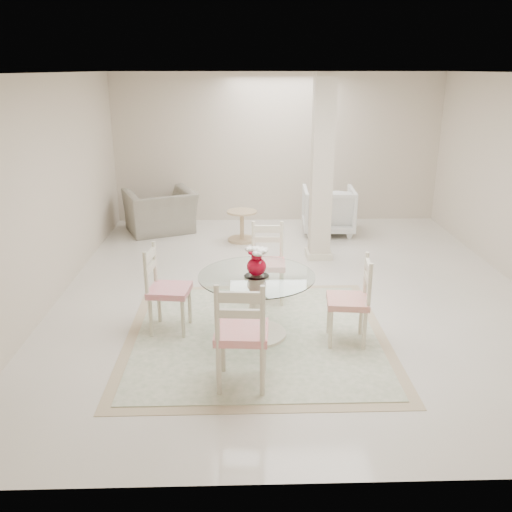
{
  "coord_description": "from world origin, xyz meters",
  "views": [
    {
      "loc": [
        -0.7,
        -6.54,
        2.75
      ],
      "look_at": [
        -0.53,
        -1.08,
        0.85
      ],
      "focal_mm": 38.0,
      "sensor_mm": 36.0,
      "label": 1
    }
  ],
  "objects_px": {
    "dining_chair_east": "(355,294)",
    "dining_chair_west": "(163,283)",
    "column": "(322,170)",
    "red_vase": "(257,261)",
    "dining_chair_north": "(267,256)",
    "armchair_white": "(328,210)",
    "recliner_taupe": "(160,211)",
    "side_table": "(242,227)",
    "dining_chair_south": "(241,327)",
    "dining_table": "(257,306)"
  },
  "relations": [
    {
      "from": "recliner_taupe",
      "to": "armchair_white",
      "type": "height_order",
      "value": "armchair_white"
    },
    {
      "from": "red_vase",
      "to": "dining_chair_north",
      "type": "relative_size",
      "value": 0.29
    },
    {
      "from": "dining_chair_north",
      "to": "recliner_taupe",
      "type": "distance_m",
      "value": 3.48
    },
    {
      "from": "dining_chair_east",
      "to": "dining_chair_north",
      "type": "bearing_deg",
      "value": -138.11
    },
    {
      "from": "recliner_taupe",
      "to": "armchair_white",
      "type": "xyz_separation_m",
      "value": [
        2.94,
        -0.14,
        0.04
      ]
    },
    {
      "from": "red_vase",
      "to": "dining_chair_east",
      "type": "relative_size",
      "value": 0.3
    },
    {
      "from": "dining_chair_west",
      "to": "side_table",
      "type": "height_order",
      "value": "dining_chair_west"
    },
    {
      "from": "column",
      "to": "dining_table",
      "type": "bearing_deg",
      "value": -111.82
    },
    {
      "from": "recliner_taupe",
      "to": "side_table",
      "type": "bearing_deg",
      "value": 135.69
    },
    {
      "from": "dining_chair_west",
      "to": "red_vase",
      "type": "bearing_deg",
      "value": -92.88
    },
    {
      "from": "dining_chair_west",
      "to": "recliner_taupe",
      "type": "relative_size",
      "value": 0.94
    },
    {
      "from": "dining_chair_west",
      "to": "dining_chair_south",
      "type": "height_order",
      "value": "dining_chair_south"
    },
    {
      "from": "dining_chair_east",
      "to": "armchair_white",
      "type": "xyz_separation_m",
      "value": [
        0.37,
        4.05,
        -0.14
      ]
    },
    {
      "from": "dining_table",
      "to": "red_vase",
      "type": "xyz_separation_m",
      "value": [
        0.0,
        -0.0,
        0.51
      ]
    },
    {
      "from": "column",
      "to": "side_table",
      "type": "distance_m",
      "value": 1.83
    },
    {
      "from": "dining_chair_east",
      "to": "dining_chair_south",
      "type": "height_order",
      "value": "dining_chair_south"
    },
    {
      "from": "red_vase",
      "to": "dining_chair_north",
      "type": "bearing_deg",
      "value": 80.95
    },
    {
      "from": "red_vase",
      "to": "armchair_white",
      "type": "relative_size",
      "value": 0.35
    },
    {
      "from": "dining_chair_north",
      "to": "recliner_taupe",
      "type": "xyz_separation_m",
      "value": [
        -1.73,
        3.01,
        -0.2
      ]
    },
    {
      "from": "dining_chair_south",
      "to": "armchair_white",
      "type": "bearing_deg",
      "value": -103.44
    },
    {
      "from": "red_vase",
      "to": "dining_chair_north",
      "type": "xyz_separation_m",
      "value": [
        0.16,
        1.01,
        -0.3
      ]
    },
    {
      "from": "dining_table",
      "to": "dining_chair_north",
      "type": "xyz_separation_m",
      "value": [
        0.16,
        1.01,
        0.21
      ]
    },
    {
      "from": "column",
      "to": "dining_chair_west",
      "type": "height_order",
      "value": "column"
    },
    {
      "from": "column",
      "to": "armchair_white",
      "type": "relative_size",
      "value": 3.01
    },
    {
      "from": "dining_chair_east",
      "to": "armchair_white",
      "type": "bearing_deg",
      "value": -178.85
    },
    {
      "from": "dining_chair_south",
      "to": "armchair_white",
      "type": "relative_size",
      "value": 1.31
    },
    {
      "from": "dining_chair_west",
      "to": "recliner_taupe",
      "type": "distance_m",
      "value": 3.9
    },
    {
      "from": "dining_chair_west",
      "to": "side_table",
      "type": "relative_size",
      "value": 2.07
    },
    {
      "from": "dining_table",
      "to": "side_table",
      "type": "height_order",
      "value": "dining_table"
    },
    {
      "from": "dining_chair_east",
      "to": "recliner_taupe",
      "type": "relative_size",
      "value": 0.92
    },
    {
      "from": "dining_chair_east",
      "to": "armchair_white",
      "type": "relative_size",
      "value": 1.17
    },
    {
      "from": "dining_chair_east",
      "to": "side_table",
      "type": "distance_m",
      "value": 3.81
    },
    {
      "from": "dining_chair_west",
      "to": "column",
      "type": "bearing_deg",
      "value": -33.42
    },
    {
      "from": "side_table",
      "to": "dining_chair_north",
      "type": "bearing_deg",
      "value": -82.96
    },
    {
      "from": "dining_chair_east",
      "to": "dining_chair_west",
      "type": "bearing_deg",
      "value": -93.22
    },
    {
      "from": "dining_chair_south",
      "to": "dining_chair_east",
      "type": "bearing_deg",
      "value": -140.22
    },
    {
      "from": "column",
      "to": "dining_chair_south",
      "type": "height_order",
      "value": "column"
    },
    {
      "from": "red_vase",
      "to": "dining_chair_east",
      "type": "distance_m",
      "value": 1.06
    },
    {
      "from": "column",
      "to": "armchair_white",
      "type": "distance_m",
      "value": 1.64
    },
    {
      "from": "dining_chair_west",
      "to": "recliner_taupe",
      "type": "bearing_deg",
      "value": 15.11
    },
    {
      "from": "red_vase",
      "to": "dining_chair_south",
      "type": "height_order",
      "value": "dining_chair_south"
    },
    {
      "from": "red_vase",
      "to": "armchair_white",
      "type": "bearing_deg",
      "value": 70.6
    },
    {
      "from": "dining_chair_east",
      "to": "side_table",
      "type": "bearing_deg",
      "value": -156.15
    },
    {
      "from": "dining_chair_north",
      "to": "dining_chair_south",
      "type": "height_order",
      "value": "dining_chair_south"
    },
    {
      "from": "column",
      "to": "dining_chair_west",
      "type": "relative_size",
      "value": 2.53
    },
    {
      "from": "red_vase",
      "to": "dining_chair_west",
      "type": "height_order",
      "value": "dining_chair_west"
    },
    {
      "from": "recliner_taupe",
      "to": "armchair_white",
      "type": "distance_m",
      "value": 2.94
    },
    {
      "from": "column",
      "to": "armchair_white",
      "type": "xyz_separation_m",
      "value": [
        0.34,
        1.3,
        -0.94
      ]
    },
    {
      "from": "red_vase",
      "to": "dining_chair_west",
      "type": "xyz_separation_m",
      "value": [
        -1.01,
        0.17,
        -0.3
      ]
    },
    {
      "from": "recliner_taupe",
      "to": "dining_table",
      "type": "bearing_deg",
      "value": 88.74
    }
  ]
}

